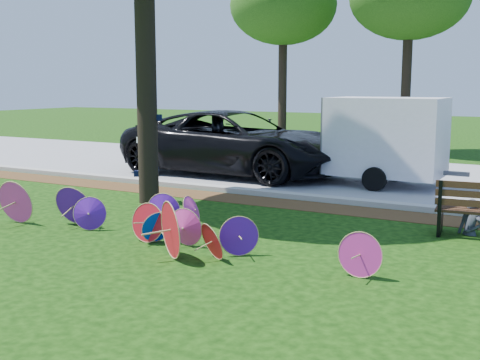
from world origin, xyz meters
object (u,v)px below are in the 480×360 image
object	(u,v)px
parasol_pile	(143,219)
black_van	(235,143)
person_left	(472,201)
cargo_trailer	(387,136)

from	to	relation	value
parasol_pile	black_van	distance (m)	7.64
black_van	person_left	distance (m)	8.25
parasol_pile	person_left	bearing A→B (deg)	32.38
cargo_trailer	black_van	bearing A→B (deg)	-177.50
black_van	cargo_trailer	xyz separation A→B (m)	(4.38, 0.10, 0.36)
cargo_trailer	person_left	xyz separation A→B (m)	(2.70, -4.35, -0.67)
parasol_pile	black_van	bearing A→B (deg)	107.59
parasol_pile	black_van	world-z (taller)	black_van
cargo_trailer	person_left	world-z (taller)	cargo_trailer
parasol_pile	cargo_trailer	bearing A→B (deg)	74.29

